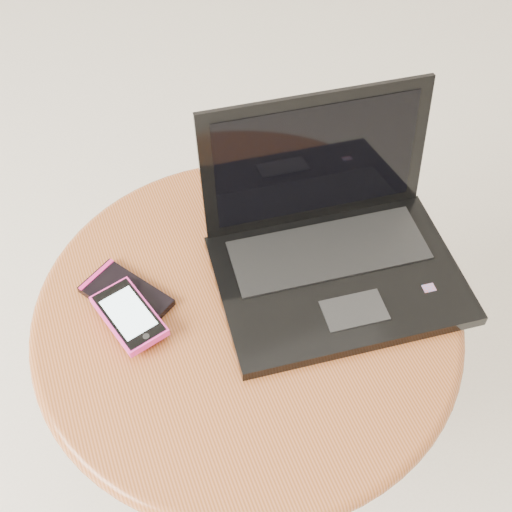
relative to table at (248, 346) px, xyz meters
name	(u,v)px	position (x,y,z in m)	size (l,w,h in m)	color
table	(248,346)	(0.00, 0.00, 0.00)	(0.57, 0.57, 0.45)	#522D17
laptop	(332,244)	(0.13, 0.03, 0.13)	(0.34, 0.29, 0.21)	black
phone_black	(126,296)	(-0.14, 0.07, 0.10)	(0.12, 0.13, 0.01)	black
phone_pink	(129,315)	(-0.15, 0.03, 0.11)	(0.08, 0.12, 0.01)	#E62D9A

